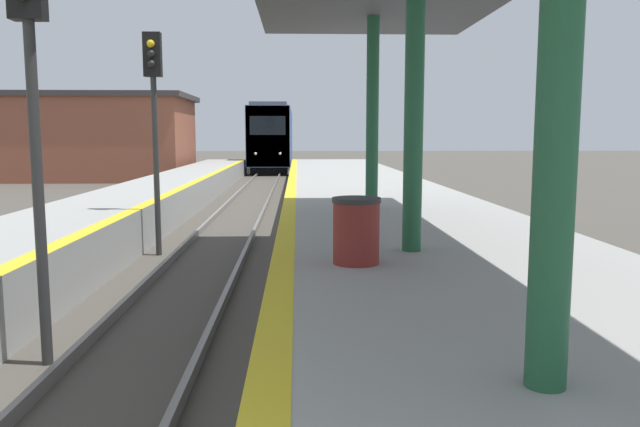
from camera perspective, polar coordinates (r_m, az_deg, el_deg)
The scene contains 5 objects.
train at distance 47.31m, azimuth -4.32°, elevation 6.92°, with size 2.76×16.88×4.64m.
signal_near at distance 7.44m, azimuth -24.94°, elevation 11.83°, with size 0.36×0.31×4.66m.
signal_mid at distance 13.63m, azimuth -14.95°, elevation 9.84°, with size 0.36×0.31×4.66m.
trash_bin at distance 7.69m, azimuth 3.33°, elevation -1.56°, with size 0.60×0.60×0.82m.
station_building at distance 38.83m, azimuth -21.01°, elevation 6.56°, with size 12.69×7.02×4.88m.
Camera 1 is at (1.84, -1.02, 2.56)m, focal length 35.00 mm.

